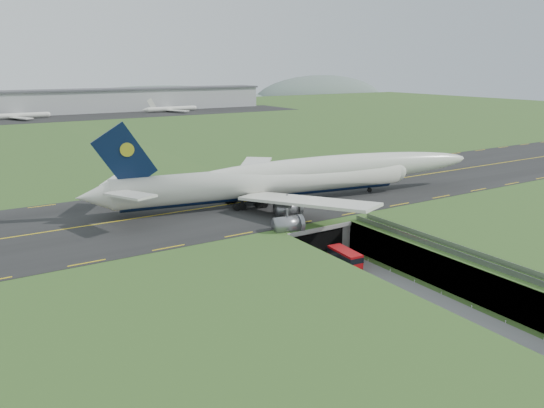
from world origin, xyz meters
TOP-DOWN VIEW (x-y plane):
  - ground at (0.00, 0.00)m, footprint 900.00×900.00m
  - airfield_deck at (0.00, 0.00)m, footprint 800.00×800.00m
  - trench_road at (0.00, -7.50)m, footprint 12.00×75.00m
  - taxiway at (0.00, 33.00)m, footprint 800.00×44.00m
  - tunnel_portal at (0.00, 16.71)m, footprint 17.00×22.30m
  - guideway at (11.00, -19.11)m, footprint 3.00×53.00m
  - jumbo_jet at (7.82, 28.16)m, footprint 98.74×62.18m
  - shuttle_tram at (0.64, 0.67)m, footprint 3.60×8.10m
  - cargo_terminal at (-0.07, 299.41)m, footprint 320.00×67.00m
  - distant_hills at (64.38, 430.00)m, footprint 700.00×91.00m

SIDE VIEW (x-z plane):
  - distant_hills at x=64.38m, z-range -34.00..26.00m
  - ground at x=0.00m, z-range 0.00..0.00m
  - trench_road at x=0.00m, z-range 0.00..0.20m
  - shuttle_tram at x=0.64m, z-range 0.16..3.36m
  - airfield_deck at x=0.00m, z-range 0.00..6.00m
  - tunnel_portal at x=0.00m, z-range 0.33..6.33m
  - guideway at x=11.00m, z-range 1.80..8.85m
  - taxiway at x=0.00m, z-range 6.00..6.18m
  - jumbo_jet at x=7.82m, z-range 1.20..22.04m
  - cargo_terminal at x=-0.07m, z-range 6.16..21.76m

